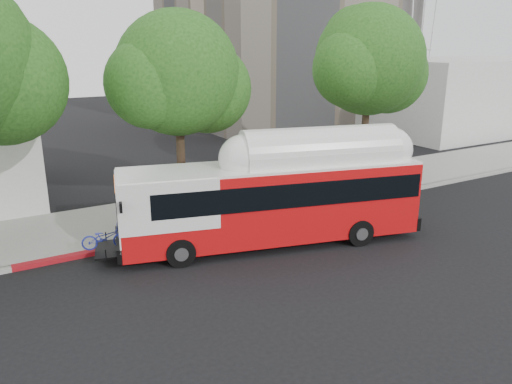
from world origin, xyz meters
TOP-DOWN VIEW (x-y plane):
  - ground at (0.00, 0.00)m, footprint 120.00×120.00m
  - sidewalk at (0.00, 6.50)m, footprint 60.00×5.00m
  - curb_strip at (0.00, 3.90)m, footprint 60.00×0.30m
  - red_curb_segment at (-3.00, 3.90)m, footprint 10.00×0.32m
  - street_tree_mid at (-0.59, 6.06)m, footprint 5.75×5.00m
  - street_tree_right at (9.44, 5.86)m, footprint 6.21×5.40m
  - horizon_block at (30.00, 16.00)m, footprint 20.00×12.00m
  - transit_bus at (0.83, 1.55)m, footprint 11.98×5.00m

SIDE VIEW (x-z plane):
  - ground at x=0.00m, z-range 0.00..0.00m
  - sidewalk at x=0.00m, z-range 0.00..0.15m
  - curb_strip at x=0.00m, z-range 0.00..0.15m
  - red_curb_segment at x=-3.00m, z-range 0.00..0.16m
  - transit_bus at x=0.83m, z-range -0.11..3.38m
  - horizon_block at x=30.00m, z-range 0.00..6.00m
  - street_tree_mid at x=-0.59m, z-range 1.60..10.22m
  - street_tree_right at x=9.44m, z-range 1.67..10.85m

